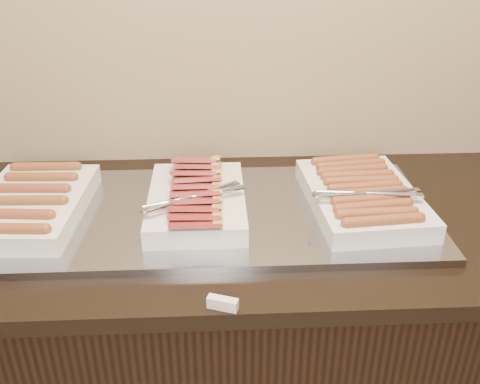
# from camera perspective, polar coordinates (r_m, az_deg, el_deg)

# --- Properties ---
(counter) EXTENTS (2.06, 0.76, 0.90)m
(counter) POSITION_cam_1_polar(r_m,az_deg,el_deg) (1.65, -3.44, -16.16)
(counter) COLOR black
(counter) RESTS_ON ground
(warming_tray) EXTENTS (1.20, 0.50, 0.02)m
(warming_tray) POSITION_cam_1_polar(r_m,az_deg,el_deg) (1.38, -4.73, -2.32)
(warming_tray) COLOR #9497A1
(warming_tray) RESTS_ON counter
(dish_left) EXTENTS (0.28, 0.40, 0.07)m
(dish_left) POSITION_cam_1_polar(r_m,az_deg,el_deg) (1.43, -21.39, -1.23)
(dish_left) COLOR silver
(dish_left) RESTS_ON warming_tray
(dish_center) EXTENTS (0.26, 0.38, 0.10)m
(dish_center) POSITION_cam_1_polar(r_m,az_deg,el_deg) (1.35, -4.69, -0.74)
(dish_center) COLOR silver
(dish_center) RESTS_ON warming_tray
(dish_right) EXTENTS (0.29, 0.41, 0.08)m
(dish_right) POSITION_cam_1_polar(r_m,az_deg,el_deg) (1.40, 12.91, -0.36)
(dish_right) COLOR silver
(dish_right) RESTS_ON warming_tray
(label_holder) EXTENTS (0.06, 0.04, 0.02)m
(label_holder) POSITION_cam_1_polar(r_m,az_deg,el_deg) (1.08, -1.86, -11.79)
(label_holder) COLOR silver
(label_holder) RESTS_ON counter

